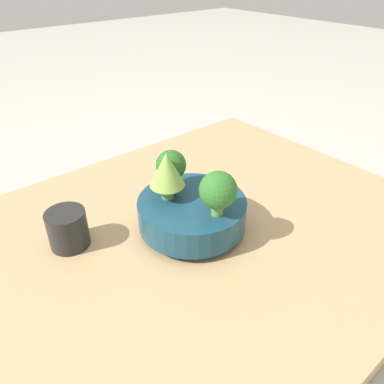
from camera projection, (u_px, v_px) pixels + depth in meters
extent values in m
plane|color=#ADA89E|center=(196.00, 246.00, 0.81)|extent=(6.00, 6.00, 0.00)
cube|color=tan|center=(196.00, 237.00, 0.80)|extent=(1.02, 0.80, 0.05)
cylinder|color=navy|center=(192.00, 226.00, 0.78)|extent=(0.10, 0.10, 0.01)
cylinder|color=navy|center=(192.00, 212.00, 0.76)|extent=(0.22, 0.22, 0.06)
cylinder|color=#609347|center=(216.00, 209.00, 0.70)|extent=(0.02, 0.02, 0.03)
sphere|color=#2D6B28|center=(216.00, 191.00, 0.68)|extent=(0.07, 0.07, 0.07)
cylinder|color=#609347|center=(168.00, 191.00, 0.75)|extent=(0.02, 0.02, 0.03)
cone|color=#84AD47|center=(167.00, 169.00, 0.72)|extent=(0.07, 0.07, 0.07)
cylinder|color=#7AB256|center=(172.00, 181.00, 0.78)|extent=(0.02, 0.02, 0.03)
sphere|color=#286023|center=(171.00, 165.00, 0.76)|extent=(0.06, 0.06, 0.06)
cylinder|color=black|center=(68.00, 229.00, 0.73)|extent=(0.08, 0.08, 0.08)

